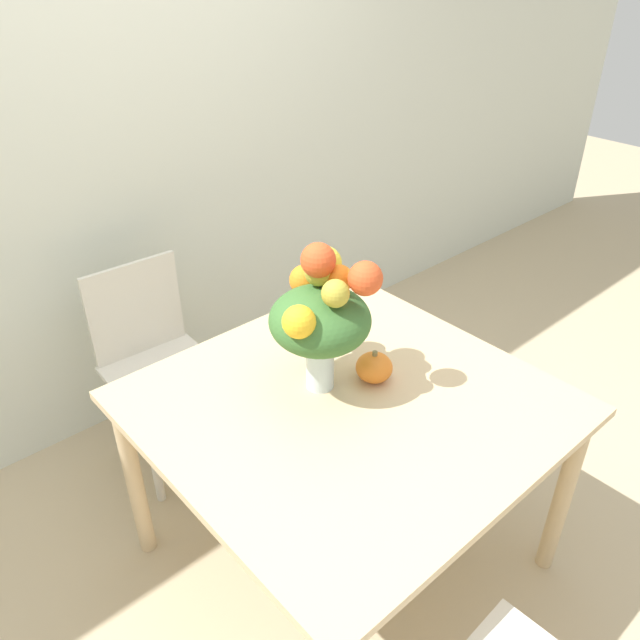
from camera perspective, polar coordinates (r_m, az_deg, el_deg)
ground_plane at (r=2.53m, az=2.17°, el=-20.57°), size 12.00×12.00×0.00m
wall_back at (r=2.74m, az=-17.79°, el=16.76°), size 8.00×0.06×2.70m
dining_table at (r=2.04m, az=2.55°, el=-9.26°), size 1.19×1.17×0.75m
flower_vase at (r=1.89m, az=0.12°, el=0.70°), size 0.33×0.36×0.49m
pumpkin at (r=2.05m, az=4.97°, el=-4.33°), size 0.12×0.12×0.11m
dining_chair_near_window at (r=2.68m, az=-14.67°, el=-3.98°), size 0.44×0.44×0.89m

